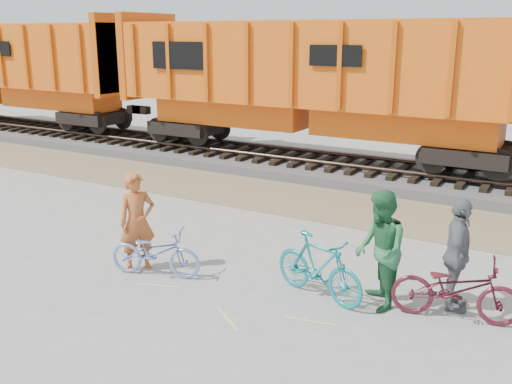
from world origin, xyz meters
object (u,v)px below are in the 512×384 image
at_px(person_woman, 457,255).
at_px(hopper_car_left, 10,66).
at_px(hopper_car_center, 313,80).
at_px(person_solo, 137,222).
at_px(bicycle_blue, 155,252).
at_px(bicycle_maroon, 456,289).
at_px(bicycle_teal, 319,267).
at_px(person_man, 380,250).

bearing_deg(person_woman, hopper_car_left, 60.18).
height_order(hopper_car_left, hopper_car_center, same).
relative_size(hopper_car_center, person_solo, 7.28).
xyz_separation_m(bicycle_blue, bicycle_maroon, (5.28, 1.05, 0.06)).
height_order(hopper_car_left, person_woman, hopper_car_left).
relative_size(bicycle_blue, bicycle_maroon, 0.89).
height_order(hopper_car_left, person_solo, hopper_car_left).
distance_m(bicycle_teal, person_solo, 3.63).
bearing_deg(bicycle_blue, hopper_car_left, 43.03).
xyz_separation_m(bicycle_blue, person_solo, (-0.50, 0.10, 0.49)).
bearing_deg(bicycle_maroon, bicycle_teal, 87.40).
distance_m(bicycle_maroon, person_solo, 5.88).
height_order(hopper_car_center, person_woman, hopper_car_center).
bearing_deg(person_solo, hopper_car_center, 38.49).
bearing_deg(person_woman, bicycle_maroon, -175.29).
bearing_deg(person_woman, person_man, 107.71).
bearing_deg(bicycle_maroon, hopper_car_left, 56.55).
bearing_deg(hopper_car_left, person_woman, -20.50).
relative_size(bicycle_teal, person_woman, 0.99).
bearing_deg(hopper_car_left, bicycle_teal, -24.48).
xyz_separation_m(hopper_car_left, hopper_car_center, (15.00, 0.00, 0.00)).
distance_m(bicycle_maroon, person_man, 1.32).
bearing_deg(bicycle_teal, bicycle_blue, 119.08).
height_order(bicycle_maroon, person_man, person_man).
relative_size(hopper_car_left, bicycle_blue, 7.86).
height_order(bicycle_blue, bicycle_maroon, bicycle_maroon).
bearing_deg(hopper_car_left, bicycle_maroon, -21.34).
distance_m(hopper_car_center, person_woman, 10.38).
bearing_deg(person_man, bicycle_teal, -110.23).
height_order(hopper_car_left, person_man, hopper_car_left).
distance_m(hopper_car_left, bicycle_maroon, 23.13).
xyz_separation_m(bicycle_teal, bicycle_maroon, (2.22, 0.37, -0.04)).
bearing_deg(person_solo, bicycle_teal, -46.13).
bearing_deg(person_solo, person_man, -45.68).
xyz_separation_m(hopper_car_left, person_woman, (21.32, -7.97, -2.05)).
distance_m(hopper_car_left, person_man, 22.02).
bearing_deg(bicycle_maroon, hopper_car_center, 25.38).
height_order(hopper_car_center, bicycle_maroon, hopper_car_center).
relative_size(person_solo, person_man, 0.95).
bearing_deg(person_man, person_woman, 85.49).
bearing_deg(bicycle_maroon, person_man, 85.90).
height_order(bicycle_teal, person_solo, person_solo).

